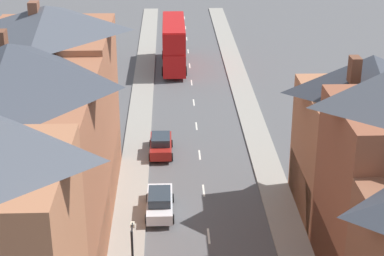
% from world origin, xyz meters
% --- Properties ---
extents(pavement_left, '(2.20, 104.00, 0.14)m').
position_xyz_m(pavement_left, '(-5.10, 38.00, 0.07)').
color(pavement_left, gray).
rests_on(pavement_left, ground).
extents(pavement_right, '(2.20, 104.00, 0.14)m').
position_xyz_m(pavement_right, '(5.10, 38.00, 0.07)').
color(pavement_right, gray).
rests_on(pavement_right, ground).
extents(centre_line_dashes, '(0.14, 97.80, 0.01)m').
position_xyz_m(centre_line_dashes, '(0.00, 36.00, 0.01)').
color(centre_line_dashes, silver).
rests_on(centre_line_dashes, ground).
extents(double_decker_bus_lead, '(2.74, 10.80, 5.30)m').
position_xyz_m(double_decker_bus_lead, '(-1.81, 59.53, 2.82)').
color(double_decker_bus_lead, red).
rests_on(double_decker_bus_lead, ground).
extents(car_near_silver, '(1.90, 4.20, 1.67)m').
position_xyz_m(car_near_silver, '(-3.10, 36.29, 0.84)').
color(car_near_silver, maroon).
rests_on(car_near_silver, ground).
extents(car_parked_left_a, '(1.90, 4.49, 1.62)m').
position_xyz_m(car_parked_left_a, '(-3.10, 26.98, 0.82)').
color(car_parked_left_a, silver).
rests_on(car_parked_left_a, ground).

